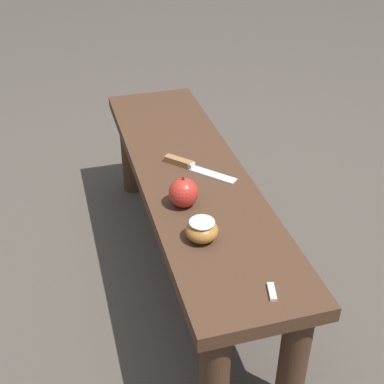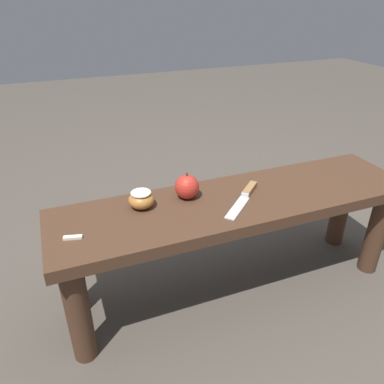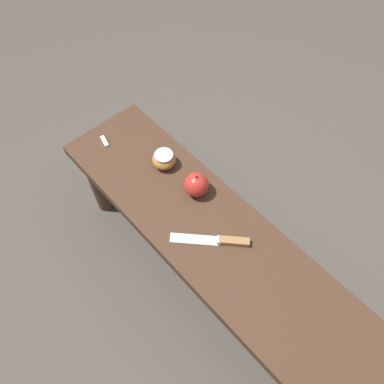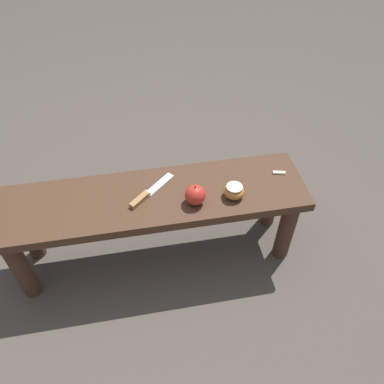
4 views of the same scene
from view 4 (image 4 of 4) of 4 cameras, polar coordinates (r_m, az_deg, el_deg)
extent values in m
plane|color=#4C443D|center=(1.81, -5.01, -9.22)|extent=(8.00, 8.00, 0.00)
cube|color=#472D1E|center=(1.52, -5.90, -1.04)|extent=(1.25, 0.32, 0.04)
cylinder|color=#472D1E|center=(1.69, -24.60, -10.49)|extent=(0.07, 0.07, 0.36)
cylinder|color=#472D1E|center=(1.71, 14.15, -5.54)|extent=(0.07, 0.07, 0.36)
cylinder|color=#472D1E|center=(1.81, -23.81, -5.26)|extent=(0.07, 0.07, 0.36)
cylinder|color=#472D1E|center=(1.83, 12.01, -0.72)|extent=(0.07, 0.07, 0.36)
cube|color=silver|center=(1.54, -4.95, 1.20)|extent=(0.13, 0.13, 0.00)
cube|color=silver|center=(1.50, -6.82, -0.21)|extent=(0.03, 0.03, 0.02)
cube|color=#9E7042|center=(1.48, -8.01, -1.21)|extent=(0.08, 0.08, 0.02)
sphere|color=red|center=(1.44, 0.49, -0.46)|extent=(0.08, 0.08, 0.08)
cylinder|color=#4C3319|center=(1.41, 0.51, 0.77)|extent=(0.01, 0.01, 0.01)
ellipsoid|color=#B27233|center=(1.48, 6.42, 0.10)|extent=(0.08, 0.08, 0.05)
cylinder|color=silver|center=(1.47, 6.50, 0.80)|extent=(0.06, 0.06, 0.00)
cube|color=silver|center=(1.63, 13.12, 2.89)|extent=(0.05, 0.03, 0.01)
camera|label=1|loc=(1.53, 56.35, 18.37)|focal=50.00mm
camera|label=2|loc=(2.13, 6.64, 33.11)|focal=35.00mm
camera|label=3|loc=(1.47, -29.30, 40.22)|focal=35.00mm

